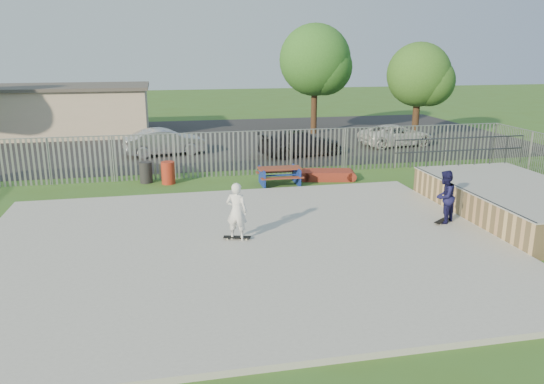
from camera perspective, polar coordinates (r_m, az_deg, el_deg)
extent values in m
plane|color=#3D6121|center=(15.32, -3.11, -6.17)|extent=(120.00, 120.00, 0.00)
cube|color=#A2A29D|center=(15.29, -3.11, -5.91)|extent=(15.00, 12.00, 0.15)
cube|color=tan|center=(19.72, 24.78, -1.06)|extent=(4.00, 7.00, 1.05)
cube|color=#9E9E99|center=(19.59, 24.96, 0.47)|extent=(4.05, 7.05, 0.04)
cylinder|color=#383A3F|center=(18.48, 20.02, 0.19)|extent=(0.06, 7.00, 0.06)
cube|color=maroon|center=(22.17, 0.80, 2.59)|extent=(1.78, 0.71, 0.06)
cube|color=maroon|center=(21.67, 1.12, 1.51)|extent=(1.78, 0.30, 0.05)
cube|color=maroon|center=(22.80, 0.49, 2.21)|extent=(1.78, 0.30, 0.05)
cube|color=navy|center=(22.25, 0.80, 1.70)|extent=(1.60, 1.40, 0.73)
cube|color=maroon|center=(23.31, 5.97, 1.83)|extent=(2.18, 1.40, 0.40)
cylinder|color=maroon|center=(22.83, -11.10, 2.04)|extent=(0.57, 0.57, 0.95)
cylinder|color=black|center=(23.22, -13.41, 2.07)|extent=(0.54, 0.54, 0.90)
cube|color=black|center=(33.63, -8.14, 5.59)|extent=(40.00, 18.00, 0.02)
imported|color=#B3B3B8|center=(28.95, -11.44, 5.31)|extent=(4.49, 2.32, 1.41)
imported|color=black|center=(28.30, 3.11, 5.28)|extent=(4.84, 2.66, 1.33)
imported|color=silver|center=(31.94, 13.23, 5.96)|extent=(4.63, 2.62, 1.22)
cube|color=beige|center=(37.78, -20.98, 8.08)|extent=(10.00, 6.00, 3.00)
cube|color=#4C4742|center=(37.64, -21.22, 10.49)|extent=(10.40, 6.40, 0.20)
cylinder|color=#462D1C|center=(35.58, 4.55, 9.56)|extent=(0.40, 0.40, 4.12)
sphere|color=#2C5F20|center=(35.41, 4.65, 13.99)|extent=(4.61, 4.61, 4.61)
cylinder|color=#432C1B|center=(34.10, 15.24, 8.24)|extent=(0.41, 0.41, 3.43)
sphere|color=#305A1E|center=(33.91, 15.51, 12.08)|extent=(3.84, 3.84, 3.84)
cube|color=black|center=(17.95, 17.85, -2.93)|extent=(0.77, 0.62, 0.02)
cube|color=black|center=(15.66, -3.77, -4.85)|extent=(0.82, 0.40, 0.02)
imported|color=#151440|center=(17.73, 18.06, -0.49)|extent=(1.05, 1.01, 1.71)
imported|color=white|center=(15.41, -3.82, -2.09)|extent=(0.74, 0.63, 1.71)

